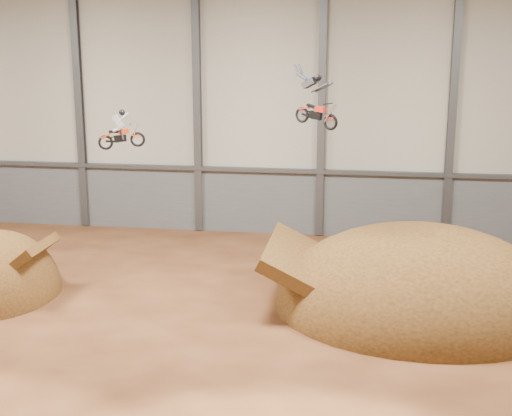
{
  "coord_description": "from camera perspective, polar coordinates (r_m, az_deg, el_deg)",
  "views": [
    {
      "loc": [
        5.53,
        -22.75,
        10.65
      ],
      "look_at": [
        1.49,
        4.0,
        4.07
      ],
      "focal_mm": 50.0,
      "sensor_mm": 36.0,
      "label": 1
    }
  ],
  "objects": [
    {
      "name": "steel_column_1",
      "position": [
        40.8,
        -13.96,
        8.15
      ],
      "size": [
        0.4,
        0.36,
        13.9
      ],
      "primitive_type": "cube",
      "color": "#47494F",
      "rests_on": "ground"
    },
    {
      "name": "landing_ramp",
      "position": [
        29.61,
        12.84,
        -7.76
      ],
      "size": [
        11.56,
        10.23,
        6.67
      ],
      "primitive_type": "ellipsoid",
      "color": "#402610",
      "rests_on": "ground"
    },
    {
      "name": "steel_rail",
      "position": [
        38.57,
        0.2,
        3.07
      ],
      "size": [
        39.8,
        0.35,
        0.2
      ],
      "primitive_type": "cube",
      "color": "#47494F",
      "rests_on": "lower_band_back"
    },
    {
      "name": "back_wall",
      "position": [
        38.33,
        0.26,
        8.21
      ],
      "size": [
        40.0,
        0.1,
        14.0
      ],
      "primitive_type": "cube",
      "color": "beige",
      "rests_on": "ground"
    },
    {
      "name": "fmx_rider_a",
      "position": [
        28.71,
        -10.69,
        6.36
      ],
      "size": [
        2.07,
        1.19,
        1.79
      ],
      "primitive_type": null,
      "rotation": [
        0.0,
        -0.08,
        0.27
      ],
      "color": "red"
    },
    {
      "name": "fmx_rider_b",
      "position": [
        26.54,
        4.79,
        8.81
      ],
      "size": [
        2.73,
        1.98,
        2.44
      ],
      "primitive_type": null,
      "rotation": [
        0.0,
        0.14,
        -0.52
      ],
      "color": "#AA1F16"
    },
    {
      "name": "steel_column_4",
      "position": [
        37.99,
        15.45,
        7.68
      ],
      "size": [
        0.4,
        0.36,
        13.9
      ],
      "primitive_type": "cube",
      "color": "#47494F",
      "rests_on": "ground"
    },
    {
      "name": "steel_column_3",
      "position": [
        37.79,
        5.27,
        8.08
      ],
      "size": [
        0.4,
        0.36,
        13.9
      ],
      "primitive_type": "cube",
      "color": "#47494F",
      "rests_on": "ground"
    },
    {
      "name": "steel_column_2",
      "position": [
        38.76,
        -4.71,
        8.23
      ],
      "size": [
        0.4,
        0.36,
        13.9
      ],
      "primitive_type": "cube",
      "color": "#47494F",
      "rests_on": "ground"
    },
    {
      "name": "floor",
      "position": [
        25.72,
        -4.7,
        -10.83
      ],
      "size": [
        40.0,
        40.0,
        0.0
      ],
      "primitive_type": "plane",
      "color": "#4B2714",
      "rests_on": "ground"
    },
    {
      "name": "lower_band_back",
      "position": [
        39.08,
        0.23,
        0.52
      ],
      "size": [
        39.8,
        0.18,
        3.5
      ],
      "primitive_type": "cube",
      "color": "#5B5E64",
      "rests_on": "ground"
    }
  ]
}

